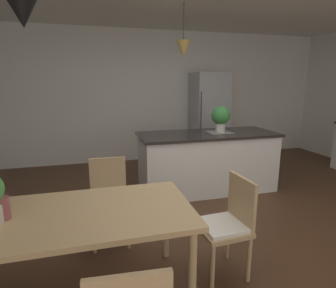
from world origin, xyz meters
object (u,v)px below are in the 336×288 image
at_px(chair_far_right, 109,198).
at_px(kitchen_island, 207,161).
at_px(potted_plant_on_island, 221,117).
at_px(vase_on_dining_table, 2,208).
at_px(dining_table, 48,224).
at_px(refrigerator, 209,117).
at_px(chair_kitchen_end, 227,223).

bearing_deg(chair_far_right, kitchen_island, 34.17).
bearing_deg(potted_plant_on_island, vase_on_dining_table, -143.65).
relative_size(dining_table, refrigerator, 1.13).
bearing_deg(kitchen_island, dining_table, -137.26).
height_order(dining_table, refrigerator, refrigerator).
relative_size(chair_kitchen_end, potted_plant_on_island, 2.16).
bearing_deg(dining_table, potted_plant_on_island, 40.07).
bearing_deg(refrigerator, potted_plant_on_island, -107.75).
relative_size(chair_far_right, refrigerator, 0.47).
height_order(dining_table, vase_on_dining_table, vase_on_dining_table).
xyz_separation_m(dining_table, chair_far_right, (0.47, 0.81, -0.19)).
relative_size(dining_table, chair_far_right, 2.40).
height_order(chair_far_right, potted_plant_on_island, potted_plant_on_island).
bearing_deg(dining_table, kitchen_island, 42.74).
bearing_deg(refrigerator, kitchen_island, -113.78).
distance_m(chair_far_right, vase_on_dining_table, 1.14).
bearing_deg(kitchen_island, potted_plant_on_island, 0.00).
xyz_separation_m(potted_plant_on_island, vase_on_dining_table, (-2.50, -1.84, -0.33)).
distance_m(chair_kitchen_end, refrigerator, 3.79).
bearing_deg(refrigerator, dining_table, -127.99).
bearing_deg(chair_far_right, refrigerator, 49.88).
distance_m(chair_far_right, refrigerator, 3.57).
distance_m(chair_kitchen_end, vase_on_dining_table, 1.72).
bearing_deg(dining_table, vase_on_dining_table, 174.04).
height_order(chair_kitchen_end, potted_plant_on_island, potted_plant_on_island).
bearing_deg(chair_far_right, vase_on_dining_table, -133.61).
bearing_deg(chair_kitchen_end, kitchen_island, 71.93).
bearing_deg(chair_far_right, dining_table, -119.97).
relative_size(chair_far_right, vase_on_dining_table, 5.40).
relative_size(dining_table, kitchen_island, 1.00).
height_order(chair_far_right, chair_kitchen_end, same).
height_order(kitchen_island, potted_plant_on_island, potted_plant_on_island).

